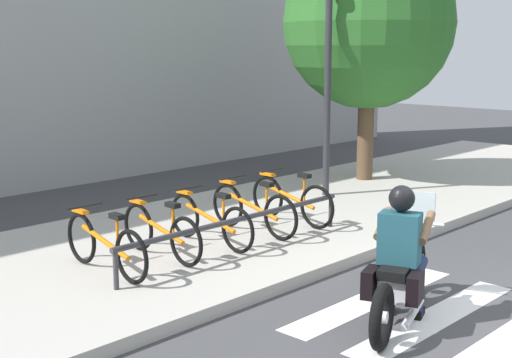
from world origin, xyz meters
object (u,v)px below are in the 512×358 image
bicycle_3 (253,209)px  bicycle_4 (291,200)px  bike_rack (239,222)px  bicycle_2 (210,220)px  tree_near_rack (369,23)px  rider (401,244)px  motorcycle (402,277)px  bicycle_0 (105,245)px  street_lamp (328,66)px  bicycle_1 (161,232)px

bicycle_3 → bicycle_4: bicycle_4 is taller
bike_rack → bicycle_4: bearing=18.3°
bicycle_3 → bicycle_2: bearing=180.0°
tree_near_rack → rider: bearing=-142.4°
bicycle_2 → motorcycle: bearing=-93.8°
bike_rack → tree_near_rack: bearing=18.7°
rider → bike_rack: 2.60m
bicycle_4 → bicycle_0: bearing=180.0°
bicycle_0 → bike_rack: (1.67, -0.55, 0.07)m
bicycle_4 → tree_near_rack: size_ratio=0.34×
motorcycle → rider: size_ratio=1.49×
motorcycle → tree_near_rack: (5.66, 4.40, 2.76)m
motorcycle → bicycle_2: (0.21, 3.10, 0.03)m
rider → bike_rack: rider is taller
bicycle_3 → street_lamp: (2.84, 0.90, 1.94)m
bike_rack → street_lamp: street_lamp is taller
motorcycle → street_lamp: street_lamp is taller
bicycle_0 → bicycle_4: (3.35, -0.00, 0.01)m
rider → bicycle_3: bearing=70.3°
street_lamp → bicycle_2: bearing=-166.3°
bike_rack → bicycle_2: bearing=90.0°
motorcycle → bicycle_0: (-1.47, 3.10, 0.04)m
bicycle_3 → bicycle_4: 0.84m
bicycle_1 → bike_rack: bearing=-33.5°
rider → street_lamp: 5.87m
tree_near_rack → bicycle_1: bearing=-168.3°
bicycle_0 → bike_rack: 1.77m
rider → bicycle_1: size_ratio=0.89×
street_lamp → tree_near_rack: tree_near_rack is taller
rider → tree_near_rack: size_ratio=0.29×
motorcycle → bicycle_3: (1.04, 3.10, 0.05)m
tree_near_rack → street_lamp: bearing=-167.3°
motorcycle → bicycle_0: 3.43m
bicycle_1 → bicycle_2: bearing=0.0°
motorcycle → bicycle_1: bearing=101.5°
motorcycle → bicycle_1: 3.16m
bicycle_2 → bicycle_4: bearing=-0.0°
motorcycle → street_lamp: bearing=45.8°
rider → tree_near_rack: (5.74, 4.42, 2.40)m
street_lamp → bicycle_4: bearing=-155.8°
bicycle_1 → tree_near_rack: bearing=11.7°
rider → bicycle_1: (-0.56, 3.12, -0.33)m
bicycle_2 → bike_rack: 0.56m
bicycle_0 → bike_rack: bearing=-18.3°
bicycle_3 → bike_rack: bearing=-146.5°
motorcycle → tree_near_rack: bearing=37.8°
bicycle_0 → bicycle_2: bicycle_0 is taller
motorcycle → bike_rack: bearing=85.4°
bicycle_2 → street_lamp: size_ratio=0.43×
bicycle_4 → tree_near_rack: (3.78, 1.30, 2.71)m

